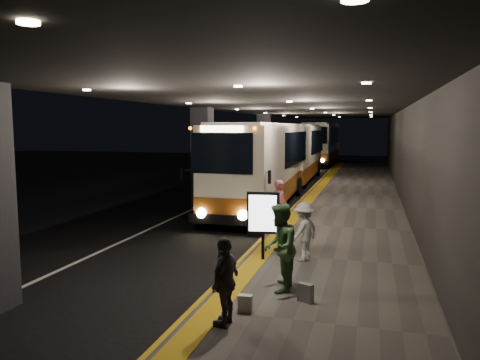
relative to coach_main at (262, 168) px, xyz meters
The scene contains 19 objects.
ground 5.33m from the coach_main, 100.77° to the right, with size 90.00×90.00×0.00m, color black.
lane_line_white 3.24m from the coach_main, behind, with size 0.12×50.00×0.01m, color silver.
kerb_stripe_yellow 2.23m from the coach_main, ahead, with size 0.18×50.00×0.01m, color gold.
sidewalk 4.16m from the coach_main, ahead, with size 4.50×50.00×0.15m, color #514C44.
tactile_strip 2.48m from the coach_main, ahead, with size 0.50×50.00×0.01m, color gold.
terminal_wall 6.19m from the coach_main, ahead, with size 0.10×50.00×6.00m, color black.
support_columns 2.66m from the coach_main, 158.75° to the right, with size 0.80×24.80×4.40m.
canopy 3.26m from the coach_main, ahead, with size 9.00×50.00×0.40m, color black.
coach_main is the anchor object (origin of this frame).
coach_second 10.47m from the coach_main, 90.82° to the left, with size 2.67×11.58×3.62m.
coach_third 25.67m from the coach_main, 90.13° to the left, with size 2.61×12.20×3.83m.
passenger_boarding 5.63m from the coach_main, 70.55° to the right, with size 0.62×0.41×1.70m, color #D46270.
passenger_waiting_green 11.20m from the coach_main, 74.92° to the right, with size 0.90×0.56×1.86m, color #3C6739.
passenger_waiting_white 9.02m from the coach_main, 69.93° to the right, with size 0.97×0.45×1.51m, color beige.
passenger_waiting_grey 12.95m from the coach_main, 79.61° to the right, with size 0.91×0.46×1.55m, color #434146.
bag_polka 11.91m from the coach_main, 72.65° to the right, with size 0.30×0.13×0.37m, color black.
bag_plain 12.44m from the coach_main, 78.23° to the right, with size 0.26×0.15×0.32m, color silver.
info_sign 8.90m from the coach_main, 76.61° to the right, with size 0.84×0.22×1.76m.
stanchion_post 7.83m from the coach_main, 76.52° to the right, with size 0.05×0.05×1.09m, color black.
Camera 1 is at (5.64, -15.20, 3.56)m, focal length 35.00 mm.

